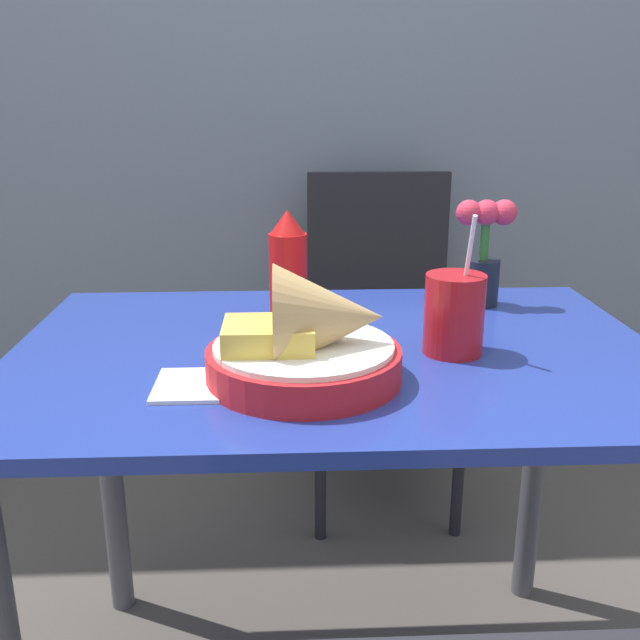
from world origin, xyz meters
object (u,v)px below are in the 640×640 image
chair_far_window (380,311)px  flower_vase (484,250)px  food_basket (312,341)px  ketchup_bottle (288,269)px  drink_cup (454,317)px

chair_far_window → flower_vase: (0.12, -0.58, 0.30)m
food_basket → ketchup_bottle: 0.28m
ketchup_bottle → flower_vase: same height
chair_far_window → ketchup_bottle: bearing=-110.7°
ketchup_bottle → flower_vase: 0.39m
chair_far_window → food_basket: chair_far_window is taller
food_basket → drink_cup: 0.25m
food_basket → flower_vase: (0.34, 0.37, 0.05)m
ketchup_bottle → drink_cup: drink_cup is taller
chair_far_window → ketchup_bottle: ketchup_bottle is taller
drink_cup → chair_far_window: bearing=90.3°
chair_far_window → flower_vase: bearing=-78.3°
flower_vase → chair_far_window: bearing=101.7°
food_basket → drink_cup: bearing=24.4°
chair_far_window → food_basket: bearing=-103.2°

